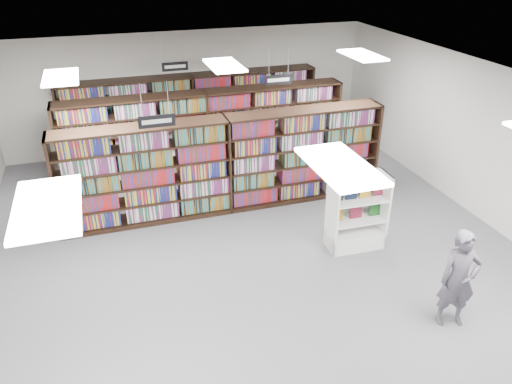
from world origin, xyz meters
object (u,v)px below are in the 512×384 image
object	(u,v)px
bookshelf_row_near	(227,165)
endcap_display	(355,223)
open_book	(358,175)
shopper	(459,279)

from	to	relation	value
bookshelf_row_near	endcap_display	distance (m)	2.98
endcap_display	open_book	distance (m)	1.05
endcap_display	open_book	size ratio (longest dim) A/B	2.23
open_book	endcap_display	bearing A→B (deg)	56.06
open_book	bookshelf_row_near	bearing A→B (deg)	151.80
open_book	shopper	bearing A→B (deg)	-56.40
open_book	shopper	size ratio (longest dim) A/B	0.41
bookshelf_row_near	shopper	world-z (taller)	bookshelf_row_near
bookshelf_row_near	open_book	xyz separation A→B (m)	(1.86, -2.25, 0.49)
endcap_display	shopper	world-z (taller)	shopper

